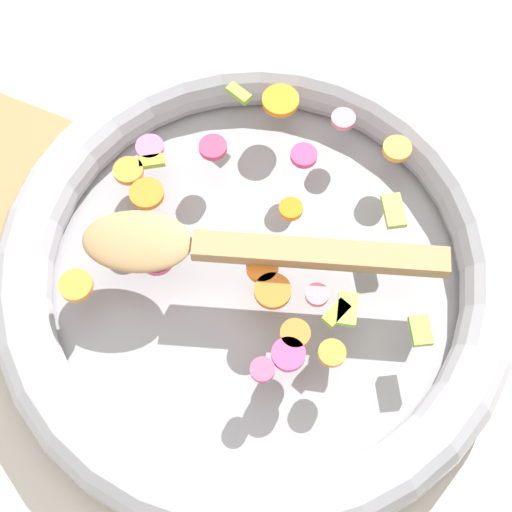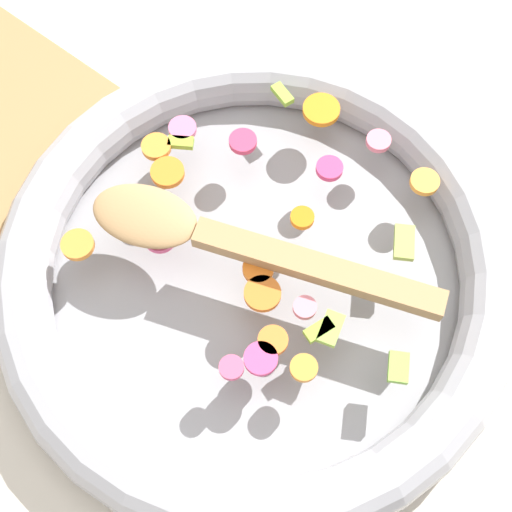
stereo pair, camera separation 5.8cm
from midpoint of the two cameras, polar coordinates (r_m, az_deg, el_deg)
The scene contains 4 objects.
ground_plane at distance 0.63m, azimuth 2.64°, elevation -2.15°, with size 4.00×4.00×0.00m, color beige.
skillet at distance 0.61m, azimuth 2.73°, elevation -1.38°, with size 0.45×0.45×0.05m.
chopped_vegetables at distance 0.59m, azimuth 3.43°, elevation 2.17°, with size 0.31×0.27×0.01m.
wooden_spoon at distance 0.58m, azimuth 0.40°, elevation 0.96°, with size 0.29×0.14×0.01m.
Camera 2 is at (-0.15, 0.19, 0.58)m, focal length 50.00 mm.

